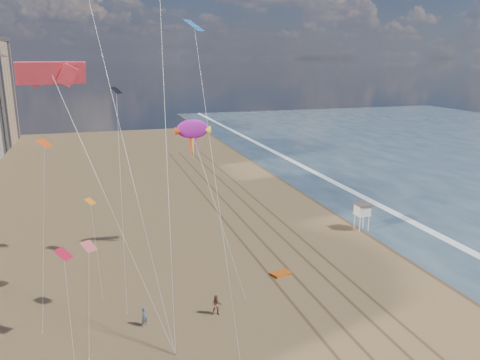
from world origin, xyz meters
The scene contains 9 objects.
wet_sand centered at (19.00, 40.00, 0.00)m, with size 260.00×260.00×0.00m, color #42301E.
foam centered at (23.20, 40.00, 0.00)m, with size 260.00×260.00×0.00m, color white.
tracks centered at (2.55, 30.00, 0.01)m, with size 7.68×120.00×0.01m.
lifeguard_stand centered at (14.91, 31.62, 2.70)m, with size 1.94×1.94×3.51m.
grounded_kite centered at (0.00, 22.55, 0.11)m, with size 2.01×1.28×0.23m, color #D75912.
show_kite centered at (-7.15, 31.11, 14.20)m, with size 3.99×6.70×18.40m.
kite_flyer_a centered at (-14.45, 17.00, 0.84)m, with size 0.61×0.40×1.68m, color slate.
kite_flyer_b centered at (-8.30, 16.87, 0.95)m, with size 0.93×0.72×1.91m, color #8D5D47.
small_kites centered at (-17.01, 23.97, 13.52)m, with size 14.27×19.39×18.68m.
Camera 1 is at (-17.10, -18.53, 21.61)m, focal length 35.00 mm.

